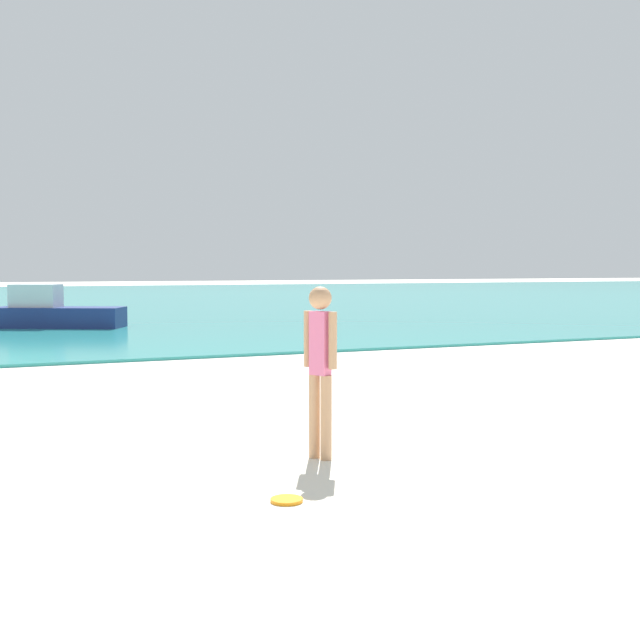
# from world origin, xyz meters

# --- Properties ---
(water) EXTENTS (160.00, 60.00, 0.06)m
(water) POSITION_xyz_m (0.00, 44.39, 0.03)
(water) COLOR teal
(water) RESTS_ON ground
(person_standing) EXTENTS (0.21, 0.32, 1.54)m
(person_standing) POSITION_xyz_m (-1.67, 6.31, 0.88)
(person_standing) COLOR tan
(person_standing) RESTS_ON ground
(frisbee) EXTENTS (0.24, 0.24, 0.03)m
(frisbee) POSITION_xyz_m (-2.43, 5.19, 0.01)
(frisbee) COLOR orange
(frisbee) RESTS_ON ground
(boat_near) EXTENTS (3.64, 2.58, 1.19)m
(boat_near) POSITION_xyz_m (-2.41, 22.94, 0.47)
(boat_near) COLOR navy
(boat_near) RESTS_ON water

